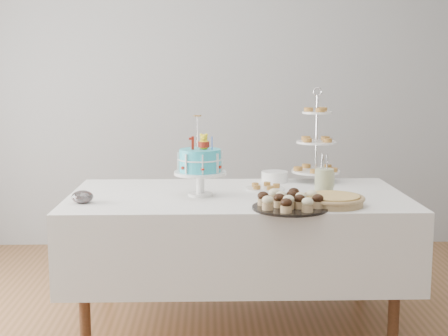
{
  "coord_description": "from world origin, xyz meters",
  "views": [
    {
      "loc": [
        -0.17,
        -3.21,
        1.47
      ],
      "look_at": [
        -0.08,
        0.3,
        0.92
      ],
      "focal_mm": 50.0,
      "sensor_mm": 36.0,
      "label": 1
    }
  ],
  "objects_px": {
    "birthday_cake": "(200,174)",
    "utensil_pitcher": "(324,181)",
    "plate_stack": "(275,177)",
    "jam_bowl_a": "(82,198)",
    "jam_bowl_b": "(82,197)",
    "table": "(237,232)",
    "pastry_plate": "(265,187)",
    "pie": "(333,200)",
    "cupcake_tray": "(290,201)",
    "tiered_stand": "(316,143)"
  },
  "relations": [
    {
      "from": "pastry_plate",
      "to": "plate_stack",
      "type": "bearing_deg",
      "value": 72.54
    },
    {
      "from": "birthday_cake",
      "to": "plate_stack",
      "type": "xyz_separation_m",
      "value": [
        0.47,
        0.45,
        -0.09
      ]
    },
    {
      "from": "pastry_plate",
      "to": "utensil_pitcher",
      "type": "xyz_separation_m",
      "value": [
        0.31,
        -0.2,
        0.07
      ]
    },
    {
      "from": "birthday_cake",
      "to": "pastry_plate",
      "type": "relative_size",
      "value": 1.97
    },
    {
      "from": "table",
      "to": "pastry_plate",
      "type": "bearing_deg",
      "value": 36.8
    },
    {
      "from": "birthday_cake",
      "to": "pie",
      "type": "xyz_separation_m",
      "value": [
        0.7,
        -0.27,
        -0.09
      ]
    },
    {
      "from": "cupcake_tray",
      "to": "jam_bowl_a",
      "type": "relative_size",
      "value": 4.15
    },
    {
      "from": "pastry_plate",
      "to": "jam_bowl_a",
      "type": "height_order",
      "value": "jam_bowl_a"
    },
    {
      "from": "pie",
      "to": "jam_bowl_a",
      "type": "distance_m",
      "value": 1.33
    },
    {
      "from": "plate_stack",
      "to": "pastry_plate",
      "type": "distance_m",
      "value": 0.29
    },
    {
      "from": "jam_bowl_a",
      "to": "cupcake_tray",
      "type": "bearing_deg",
      "value": -8.87
    },
    {
      "from": "jam_bowl_a",
      "to": "jam_bowl_b",
      "type": "distance_m",
      "value": 0.01
    },
    {
      "from": "pastry_plate",
      "to": "jam_bowl_a",
      "type": "bearing_deg",
      "value": -160.5
    },
    {
      "from": "utensil_pitcher",
      "to": "jam_bowl_a",
      "type": "bearing_deg",
      "value": 179.56
    },
    {
      "from": "plate_stack",
      "to": "utensil_pitcher",
      "type": "relative_size",
      "value": 0.71
    },
    {
      "from": "cupcake_tray",
      "to": "jam_bowl_a",
      "type": "height_order",
      "value": "cupcake_tray"
    },
    {
      "from": "cupcake_tray",
      "to": "jam_bowl_a",
      "type": "bearing_deg",
      "value": 171.13
    },
    {
      "from": "tiered_stand",
      "to": "jam_bowl_a",
      "type": "height_order",
      "value": "tiered_stand"
    },
    {
      "from": "table",
      "to": "plate_stack",
      "type": "relative_size",
      "value": 11.35
    },
    {
      "from": "cupcake_tray",
      "to": "tiered_stand",
      "type": "distance_m",
      "value": 0.87
    },
    {
      "from": "cupcake_tray",
      "to": "jam_bowl_a",
      "type": "xyz_separation_m",
      "value": [
        -1.09,
        0.17,
        -0.02
      ]
    },
    {
      "from": "birthday_cake",
      "to": "utensil_pitcher",
      "type": "height_order",
      "value": "birthday_cake"
    },
    {
      "from": "plate_stack",
      "to": "utensil_pitcher",
      "type": "height_order",
      "value": "utensil_pitcher"
    },
    {
      "from": "birthday_cake",
      "to": "pie",
      "type": "relative_size",
      "value": 1.34
    },
    {
      "from": "tiered_stand",
      "to": "utensil_pitcher",
      "type": "xyz_separation_m",
      "value": [
        -0.03,
        -0.47,
        -0.17
      ]
    },
    {
      "from": "plate_stack",
      "to": "tiered_stand",
      "type": "bearing_deg",
      "value": 0.0
    },
    {
      "from": "plate_stack",
      "to": "pie",
      "type": "bearing_deg",
      "value": -72.28
    },
    {
      "from": "tiered_stand",
      "to": "jam_bowl_a",
      "type": "distance_m",
      "value": 1.52
    },
    {
      "from": "pie",
      "to": "pastry_plate",
      "type": "distance_m",
      "value": 0.55
    },
    {
      "from": "birthday_cake",
      "to": "plate_stack",
      "type": "bearing_deg",
      "value": 36.45
    },
    {
      "from": "cupcake_tray",
      "to": "pastry_plate",
      "type": "bearing_deg",
      "value": 98.55
    },
    {
      "from": "cupcake_tray",
      "to": "pie",
      "type": "height_order",
      "value": "cupcake_tray"
    },
    {
      "from": "pie",
      "to": "plate_stack",
      "type": "relative_size",
      "value": 2.01
    },
    {
      "from": "table",
      "to": "tiered_stand",
      "type": "height_order",
      "value": "tiered_stand"
    },
    {
      "from": "cupcake_tray",
      "to": "tiered_stand",
      "type": "relative_size",
      "value": 0.65
    },
    {
      "from": "birthday_cake",
      "to": "cupcake_tray",
      "type": "relative_size",
      "value": 1.17
    },
    {
      "from": "jam_bowl_b",
      "to": "utensil_pitcher",
      "type": "bearing_deg",
      "value": 6.5
    },
    {
      "from": "pastry_plate",
      "to": "jam_bowl_b",
      "type": "height_order",
      "value": "jam_bowl_b"
    },
    {
      "from": "birthday_cake",
      "to": "jam_bowl_b",
      "type": "relative_size",
      "value": 3.92
    },
    {
      "from": "plate_stack",
      "to": "jam_bowl_b",
      "type": "relative_size",
      "value": 1.46
    },
    {
      "from": "plate_stack",
      "to": "jam_bowl_a",
      "type": "xyz_separation_m",
      "value": [
        -1.1,
        -0.63,
        -0.01
      ]
    },
    {
      "from": "jam_bowl_a",
      "to": "tiered_stand",
      "type": "bearing_deg",
      "value": 24.84
    },
    {
      "from": "tiered_stand",
      "to": "pastry_plate",
      "type": "distance_m",
      "value": 0.5
    },
    {
      "from": "jam_bowl_a",
      "to": "birthday_cake",
      "type": "bearing_deg",
      "value": 16.27
    },
    {
      "from": "pie",
      "to": "jam_bowl_b",
      "type": "height_order",
      "value": "jam_bowl_b"
    },
    {
      "from": "birthday_cake",
      "to": "pie",
      "type": "distance_m",
      "value": 0.75
    },
    {
      "from": "birthday_cake",
      "to": "jam_bowl_b",
      "type": "height_order",
      "value": "birthday_cake"
    },
    {
      "from": "utensil_pitcher",
      "to": "plate_stack",
      "type": "bearing_deg",
      "value": 108.63
    },
    {
      "from": "birthday_cake",
      "to": "pie",
      "type": "bearing_deg",
      "value": -28.31
    },
    {
      "from": "cupcake_tray",
      "to": "plate_stack",
      "type": "distance_m",
      "value": 0.8
    }
  ]
}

